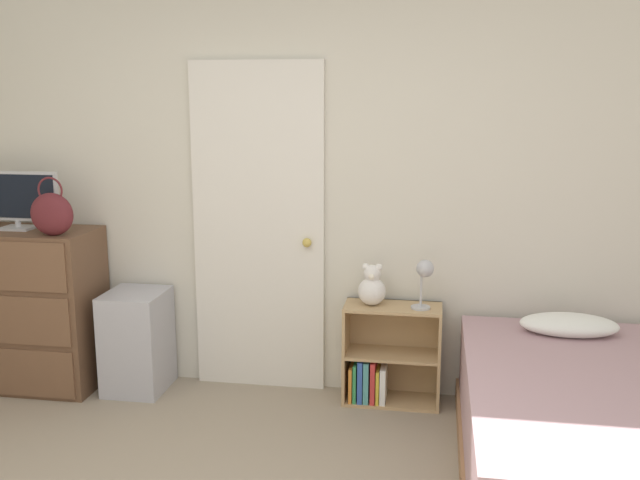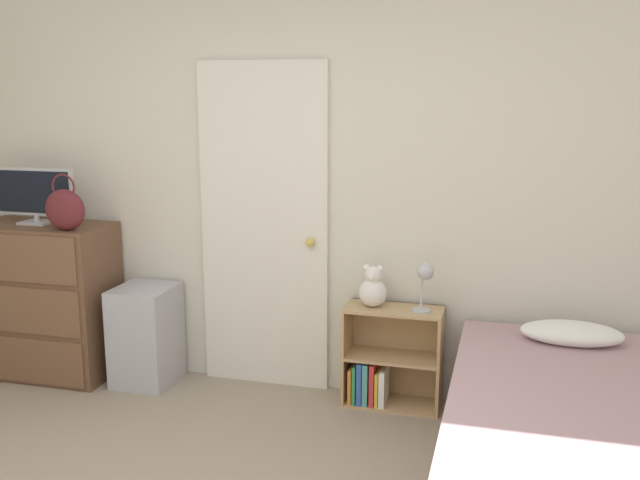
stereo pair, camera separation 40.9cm
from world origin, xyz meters
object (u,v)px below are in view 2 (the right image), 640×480
at_px(dresser, 45,300).
at_px(teddy_bear, 373,289).
at_px(bed, 577,448).
at_px(storage_bin, 146,335).
at_px(desk_lamp, 425,277).
at_px(bookshelf, 385,364).
at_px(handbag, 65,209).
at_px(tv, 35,195).

relative_size(dresser, teddy_bear, 4.01).
distance_m(dresser, bed, 3.35).
relative_size(storage_bin, desk_lamp, 2.14).
bearing_deg(bed, dresser, 167.76).
xyz_separation_m(bookshelf, teddy_bear, (-0.08, -0.01, 0.46)).
bearing_deg(dresser, bed, -12.24).
bearing_deg(teddy_bear, dresser, -177.27).
distance_m(storage_bin, desk_lamp, 1.83).
relative_size(handbag, bed, 0.18).
distance_m(dresser, bookshelf, 2.26).
xyz_separation_m(tv, storage_bin, (0.74, 0.02, -0.88)).
bearing_deg(dresser, teddy_bear, 2.73).
bearing_deg(teddy_bear, bookshelf, 3.69).
bearing_deg(storage_bin, bookshelf, 2.66).
distance_m(teddy_bear, desk_lamp, 0.32).
xyz_separation_m(teddy_bear, desk_lamp, (0.31, -0.04, 0.10)).
distance_m(storage_bin, teddy_bear, 1.51).
relative_size(storage_bin, bed, 0.33).
bearing_deg(teddy_bear, storage_bin, -177.40).
height_order(dresser, bookshelf, dresser).
height_order(storage_bin, bookshelf, storage_bin).
bearing_deg(dresser, tv, 146.30).
xyz_separation_m(dresser, desk_lamp, (2.47, 0.06, 0.31)).
relative_size(dresser, bookshelf, 1.67).
bearing_deg(desk_lamp, teddy_bear, 172.71).
bearing_deg(bed, storage_bin, 163.77).
distance_m(tv, storage_bin, 1.15).
xyz_separation_m(handbag, storage_bin, (0.41, 0.17, -0.83)).
bearing_deg(bed, desk_lamp, 135.91).
relative_size(dresser, storage_bin, 1.60).
xyz_separation_m(storage_bin, bed, (2.56, -0.75, -0.05)).
height_order(dresser, desk_lamp, dresser).
height_order(tv, handbag, tv).
bearing_deg(bookshelf, tv, -177.80).
relative_size(tv, bookshelf, 0.93).
bearing_deg(storage_bin, tv, -178.77).
xyz_separation_m(handbag, bookshelf, (1.95, 0.24, -0.89)).
distance_m(storage_bin, bookshelf, 1.55).
height_order(dresser, tv, tv).
height_order(storage_bin, desk_lamp, desk_lamp).
distance_m(tv, handbag, 0.36).
xyz_separation_m(dresser, storage_bin, (0.70, 0.04, -0.19)).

